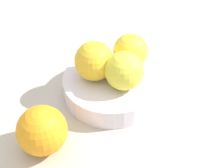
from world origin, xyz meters
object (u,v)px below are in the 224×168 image
at_px(orange_in_bowl_2, 124,71).
at_px(orange_loose_0, 42,131).
at_px(orange_in_bowl_0, 94,61).
at_px(orange_in_bowl_1, 131,51).
at_px(fruit_bowl, 112,86).

relative_size(orange_in_bowl_2, orange_loose_0, 0.86).
bearing_deg(orange_loose_0, orange_in_bowl_2, 25.82).
bearing_deg(orange_in_bowl_0, orange_in_bowl_2, -38.80).
bearing_deg(orange_in_bowl_2, orange_loose_0, -154.18).
relative_size(orange_in_bowl_1, orange_in_bowl_2, 0.95).
distance_m(fruit_bowl, orange_loose_0, 0.17).
bearing_deg(fruit_bowl, orange_loose_0, -143.74).
bearing_deg(fruit_bowl, orange_in_bowl_0, 160.12).
relative_size(fruit_bowl, orange_loose_0, 2.26).
xyz_separation_m(orange_in_bowl_0, orange_in_bowl_1, (0.07, 0.02, -0.00)).
height_order(orange_in_bowl_1, orange_loose_0, orange_in_bowl_1).
bearing_deg(orange_in_bowl_1, orange_in_bowl_0, -165.72).
bearing_deg(orange_in_bowl_2, orange_in_bowl_1, 64.54).
xyz_separation_m(orange_in_bowl_1, orange_loose_0, (-0.18, -0.13, -0.03)).
height_order(fruit_bowl, orange_in_bowl_1, orange_in_bowl_1).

